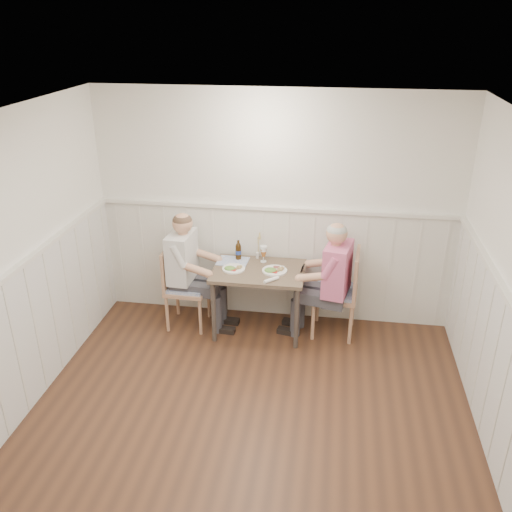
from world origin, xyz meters
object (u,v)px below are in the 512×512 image
(man_in_pink, at_px, (332,291))
(chair_right, at_px, (341,290))
(dining_table, at_px, (259,278))
(chair_left, at_px, (182,284))
(grass_vase, at_px, (258,246))
(beer_bottle, at_px, (238,251))
(diner_cream, at_px, (187,279))

(man_in_pink, bearing_deg, chair_right, 48.11)
(dining_table, xyz_separation_m, chair_right, (0.89, 0.07, -0.11))
(chair_left, relative_size, grass_vase, 2.85)
(beer_bottle, bearing_deg, man_in_pink, -14.06)
(dining_table, relative_size, man_in_pink, 0.72)
(chair_right, distance_m, chair_left, 1.76)
(dining_table, height_order, diner_cream, diner_cream)
(dining_table, height_order, grass_vase, grass_vase)
(dining_table, distance_m, beer_bottle, 0.40)
(man_in_pink, height_order, diner_cream, diner_cream)
(dining_table, xyz_separation_m, beer_bottle, (-0.26, 0.23, 0.20))
(beer_bottle, bearing_deg, chair_right, -7.83)
(dining_table, relative_size, beer_bottle, 4.30)
(grass_vase, bearing_deg, beer_bottle, -162.08)
(chair_left, height_order, grass_vase, grass_vase)
(chair_left, bearing_deg, diner_cream, 3.34)
(man_in_pink, distance_m, grass_vase, 0.97)
(diner_cream, bearing_deg, dining_table, -0.42)
(dining_table, bearing_deg, chair_right, 4.43)
(dining_table, xyz_separation_m, diner_cream, (-0.81, 0.01, -0.08))
(chair_left, xyz_separation_m, grass_vase, (0.81, 0.29, 0.39))
(chair_left, distance_m, grass_vase, 0.94)
(man_in_pink, xyz_separation_m, grass_vase, (-0.85, 0.33, 0.33))
(diner_cream, xyz_separation_m, grass_vase, (0.75, 0.29, 0.32))
(chair_right, relative_size, chair_left, 1.06)
(beer_bottle, bearing_deg, grass_vase, 17.92)
(dining_table, distance_m, diner_cream, 0.81)
(chair_right, distance_m, man_in_pink, 0.15)
(chair_left, bearing_deg, dining_table, -0.17)
(diner_cream, distance_m, beer_bottle, 0.65)
(chair_right, xyz_separation_m, chair_left, (-1.75, -0.07, -0.03))
(diner_cream, relative_size, beer_bottle, 5.95)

